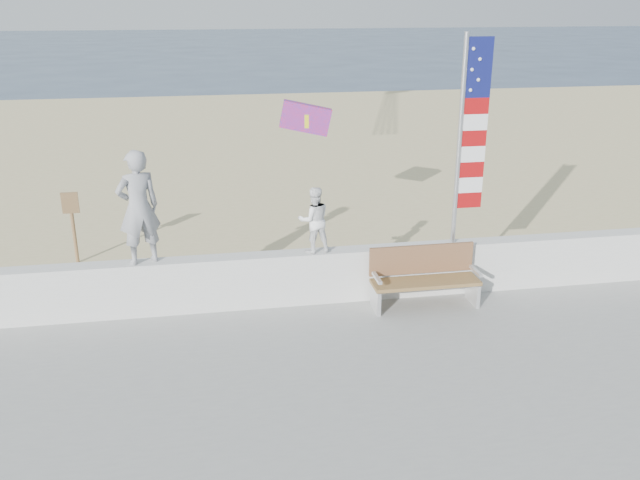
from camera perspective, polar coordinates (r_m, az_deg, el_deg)
The scene contains 9 objects.
ground at distance 9.97m, azimuth 0.68°, elevation -10.88°, with size 220.00×220.00×0.00m, color #2C3F58.
sand at distance 18.21m, azimuth -4.58°, elevation 3.65°, with size 90.00×40.00×0.08m, color beige.
seawall at distance 11.45m, azimuth -1.16°, elevation -3.12°, with size 30.00×0.35×0.90m, color silver.
adult at distance 10.92m, azimuth -15.05°, elevation 2.66°, with size 0.67×0.44×1.83m, color #94969A.
child at distance 11.12m, azimuth -0.50°, elevation 1.71°, with size 0.54×0.42×1.11m, color white.
bench at distance 11.45m, azimuth 8.74°, elevation -3.03°, with size 1.80×0.57×1.00m.
flag at distance 11.47m, azimuth 12.31°, elevation 8.83°, with size 0.50×0.08×3.50m.
parafoil_kite at distance 14.06m, azimuth -1.12°, elevation 10.21°, with size 1.10×0.39×0.74m.
sign at distance 14.10m, azimuth -20.12°, elevation 1.47°, with size 0.32×0.07×1.46m.
Camera 1 is at (-1.61, -8.42, 5.09)m, focal length 38.00 mm.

